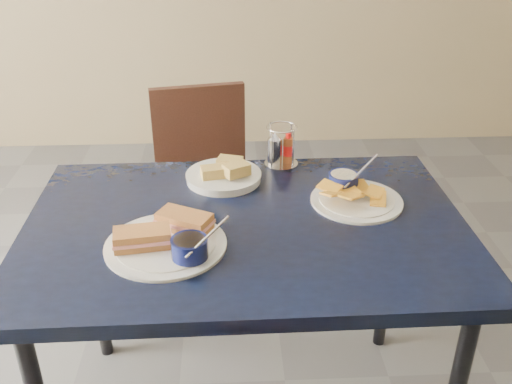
{
  "coord_description": "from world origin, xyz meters",
  "views": [
    {
      "loc": [
        0.2,
        -1.16,
        1.55
      ],
      "look_at": [
        0.27,
        0.21,
        0.82
      ],
      "focal_mm": 40.0,
      "sensor_mm": 36.0,
      "label": 1
    }
  ],
  "objects_px": {
    "dining_table": "(246,242)",
    "plantain_plate": "(352,193)",
    "bread_basket": "(224,175)",
    "condiment_caddy": "(280,149)",
    "sandwich_plate": "(169,238)",
    "chair_far": "(208,173)"
  },
  "relations": [
    {
      "from": "dining_table",
      "to": "condiment_caddy",
      "type": "xyz_separation_m",
      "value": [
        0.12,
        0.36,
        0.12
      ]
    },
    {
      "from": "plantain_plate",
      "to": "bread_basket",
      "type": "relative_size",
      "value": 1.15
    },
    {
      "from": "chair_far",
      "to": "bread_basket",
      "type": "height_order",
      "value": "chair_far"
    },
    {
      "from": "dining_table",
      "to": "chair_far",
      "type": "height_order",
      "value": "chair_far"
    },
    {
      "from": "dining_table",
      "to": "bread_basket",
      "type": "height_order",
      "value": "bread_basket"
    },
    {
      "from": "plantain_plate",
      "to": "bread_basket",
      "type": "bearing_deg",
      "value": 159.87
    },
    {
      "from": "sandwich_plate",
      "to": "plantain_plate",
      "type": "bearing_deg",
      "value": 23.89
    },
    {
      "from": "chair_far",
      "to": "condiment_caddy",
      "type": "height_order",
      "value": "condiment_caddy"
    },
    {
      "from": "sandwich_plate",
      "to": "plantain_plate",
      "type": "relative_size",
      "value": 1.2
    },
    {
      "from": "sandwich_plate",
      "to": "chair_far",
      "type": "bearing_deg",
      "value": 86.31
    },
    {
      "from": "dining_table",
      "to": "chair_far",
      "type": "xyz_separation_m",
      "value": [
        -0.13,
        0.86,
        -0.2
      ]
    },
    {
      "from": "chair_far",
      "to": "dining_table",
      "type": "bearing_deg",
      "value": -81.12
    },
    {
      "from": "bread_basket",
      "to": "plantain_plate",
      "type": "bearing_deg",
      "value": -20.13
    },
    {
      "from": "dining_table",
      "to": "sandwich_plate",
      "type": "relative_size",
      "value": 3.78
    },
    {
      "from": "sandwich_plate",
      "to": "plantain_plate",
      "type": "height_order",
      "value": "same"
    },
    {
      "from": "plantain_plate",
      "to": "condiment_caddy",
      "type": "height_order",
      "value": "condiment_caddy"
    },
    {
      "from": "bread_basket",
      "to": "condiment_caddy",
      "type": "distance_m",
      "value": 0.22
    },
    {
      "from": "bread_basket",
      "to": "dining_table",
      "type": "bearing_deg",
      "value": -77.31
    },
    {
      "from": "bread_basket",
      "to": "condiment_caddy",
      "type": "bearing_deg",
      "value": 31.14
    },
    {
      "from": "bread_basket",
      "to": "condiment_caddy",
      "type": "relative_size",
      "value": 1.69
    },
    {
      "from": "dining_table",
      "to": "plantain_plate",
      "type": "bearing_deg",
      "value": 20.46
    },
    {
      "from": "plantain_plate",
      "to": "bread_basket",
      "type": "height_order",
      "value": "plantain_plate"
    }
  ]
}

